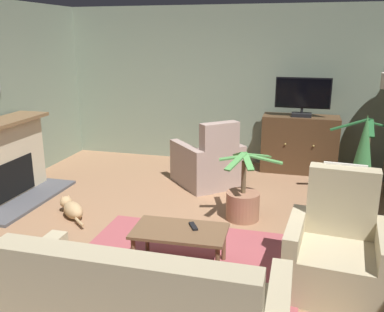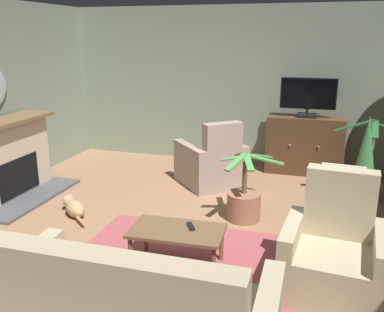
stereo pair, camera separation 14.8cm
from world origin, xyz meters
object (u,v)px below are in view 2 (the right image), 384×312
object	(u,v)px
coffee_table	(177,234)
tv_remote	(191,226)
fireplace	(8,161)
armchair_angled_to_table	(212,164)
potted_plant_small_fern_corner	(244,203)
cat	(74,207)
tv_cabinet	(304,146)
potted_plant_on_hearth_side	(364,168)
potted_plant_tall_palm_by_window	(368,181)
television	(308,96)
armchair_beside_cabinet	(334,255)

from	to	relation	value
coffee_table	tv_remote	xyz separation A→B (m)	(0.12, 0.09, 0.06)
fireplace	armchair_angled_to_table	xyz separation A→B (m)	(2.62, 1.32, -0.20)
fireplace	tv_remote	bearing A→B (deg)	-19.11
potted_plant_small_fern_corner	cat	distance (m)	2.17
tv_remote	potted_plant_small_fern_corner	world-z (taller)	potted_plant_small_fern_corner
tv_cabinet	tv_remote	bearing A→B (deg)	-105.83
potted_plant_small_fern_corner	tv_remote	bearing A→B (deg)	-105.10
armchair_angled_to_table	potted_plant_on_hearth_side	size ratio (longest dim) A/B	0.91
armchair_angled_to_table	potted_plant_on_hearth_side	bearing A→B (deg)	-24.00
armchair_angled_to_table	potted_plant_tall_palm_by_window	size ratio (longest dim) A/B	1.08
fireplace	cat	world-z (taller)	fireplace
television	coffee_table	xyz separation A→B (m)	(-1.08, -3.42, -0.93)
cat	tv_remote	bearing A→B (deg)	-21.90
potted_plant_tall_palm_by_window	potted_plant_on_hearth_side	xyz separation A→B (m)	(-0.17, -0.93, 0.47)
potted_plant_on_hearth_side	coffee_table	bearing A→B (deg)	-140.00
potted_plant_tall_palm_by_window	coffee_table	bearing A→B (deg)	-129.02
tv_cabinet	tv_remote	size ratio (longest dim) A/B	7.26
fireplace	coffee_table	xyz separation A→B (m)	(2.88, -1.12, -0.17)
armchair_beside_cabinet	cat	distance (m)	3.24
television	potted_plant_tall_palm_by_window	size ratio (longest dim) A/B	0.76
tv_cabinet	armchair_beside_cabinet	bearing A→B (deg)	-83.52
fireplace	television	xyz separation A→B (m)	(3.96, 2.30, 0.76)
coffee_table	armchair_angled_to_table	bearing A→B (deg)	96.00
potted_plant_small_fern_corner	potted_plant_tall_palm_by_window	distance (m)	1.92
cat	armchair_beside_cabinet	bearing A→B (deg)	-13.94
cat	potted_plant_small_fern_corner	bearing A→B (deg)	13.29
fireplace	tv_remote	distance (m)	3.17
tv_cabinet	television	bearing A→B (deg)	-90.00
television	tv_remote	size ratio (longest dim) A/B	5.15
fireplace	coffee_table	distance (m)	3.10
fireplace	tv_remote	xyz separation A→B (m)	(3.00, -1.04, -0.11)
potted_plant_on_hearth_side	fireplace	bearing A→B (deg)	-175.19
armchair_angled_to_table	cat	bearing A→B (deg)	-130.71
fireplace	armchair_beside_cabinet	distance (m)	4.49
television	cat	bearing A→B (deg)	-136.28
coffee_table	armchair_beside_cabinet	world-z (taller)	armchair_beside_cabinet
tv_cabinet	potted_plant_small_fern_corner	xyz separation A→B (m)	(-0.63, -2.18, -0.23)
tv_cabinet	potted_plant_tall_palm_by_window	distance (m)	1.38
armchair_beside_cabinet	potted_plant_on_hearth_side	world-z (taller)	potted_plant_on_hearth_side
armchair_angled_to_table	potted_plant_small_fern_corner	size ratio (longest dim) A/B	1.42
television	potted_plant_tall_palm_by_window	distance (m)	1.68
coffee_table	armchair_beside_cabinet	xyz separation A→B (m)	(1.47, 0.02, -0.01)
fireplace	tv_cabinet	bearing A→B (deg)	30.74
coffee_table	cat	distance (m)	1.86
tv_cabinet	armchair_beside_cabinet	size ratio (longest dim) A/B	1.13
tv_cabinet	potted_plant_small_fern_corner	bearing A→B (deg)	-106.23
fireplace	armchair_beside_cabinet	world-z (taller)	fireplace
potted_plant_small_fern_corner	cat	xyz separation A→B (m)	(-2.11, -0.50, -0.11)
tv_cabinet	armchair_beside_cabinet	xyz separation A→B (m)	(0.39, -3.45, -0.11)
tv_cabinet	potted_plant_on_hearth_side	size ratio (longest dim) A/B	0.91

